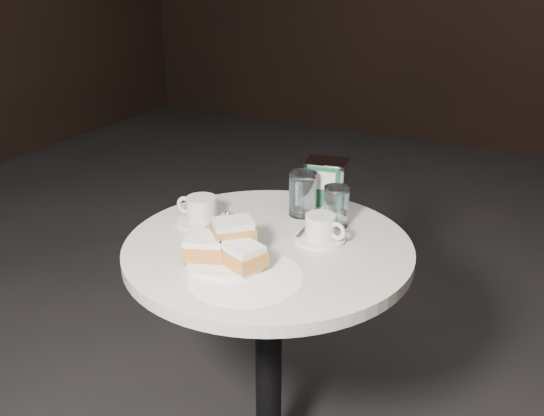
{
  "coord_description": "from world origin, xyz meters",
  "views": [
    {
      "loc": [
        0.62,
        -1.16,
        1.4
      ],
      "look_at": [
        0.0,
        0.02,
        0.83
      ],
      "focal_mm": 40.0,
      "sensor_mm": 36.0,
      "label": 1
    }
  ],
  "objects_px": {
    "coffee_cup_left": "(201,211)",
    "water_glass_right": "(336,207)",
    "beignet_plate": "(227,249)",
    "coffee_cup_right": "(321,229)",
    "napkin_dispenser": "(326,183)",
    "water_glass_left": "(303,194)",
    "cafe_table": "(268,313)"
  },
  "relations": [
    {
      "from": "coffee_cup_left",
      "to": "water_glass_right",
      "type": "distance_m",
      "value": 0.35
    },
    {
      "from": "beignet_plate",
      "to": "water_glass_right",
      "type": "xyz_separation_m",
      "value": [
        0.14,
        0.3,
        0.02
      ]
    },
    {
      "from": "beignet_plate",
      "to": "coffee_cup_left",
      "type": "relative_size",
      "value": 1.43
    },
    {
      "from": "coffee_cup_right",
      "to": "beignet_plate",
      "type": "bearing_deg",
      "value": -115.13
    },
    {
      "from": "beignet_plate",
      "to": "coffee_cup_right",
      "type": "relative_size",
      "value": 1.42
    },
    {
      "from": "water_glass_right",
      "to": "napkin_dispenser",
      "type": "distance_m",
      "value": 0.14
    },
    {
      "from": "beignet_plate",
      "to": "water_glass_left",
      "type": "relative_size",
      "value": 1.75
    },
    {
      "from": "cafe_table",
      "to": "water_glass_left",
      "type": "xyz_separation_m",
      "value": [
        -0.0,
        0.2,
        0.26
      ]
    },
    {
      "from": "water_glass_right",
      "to": "napkin_dispenser",
      "type": "xyz_separation_m",
      "value": [
        -0.08,
        0.12,
        0.01
      ]
    },
    {
      "from": "beignet_plate",
      "to": "coffee_cup_right",
      "type": "bearing_deg",
      "value": 55.39
    },
    {
      "from": "coffee_cup_left",
      "to": "coffee_cup_right",
      "type": "height_order",
      "value": "coffee_cup_left"
    },
    {
      "from": "beignet_plate",
      "to": "water_glass_left",
      "type": "bearing_deg",
      "value": 83.94
    },
    {
      "from": "water_glass_left",
      "to": "napkin_dispenser",
      "type": "height_order",
      "value": "napkin_dispenser"
    },
    {
      "from": "cafe_table",
      "to": "coffee_cup_right",
      "type": "relative_size",
      "value": 5.09
    },
    {
      "from": "beignet_plate",
      "to": "napkin_dispenser",
      "type": "bearing_deg",
      "value": 81.62
    },
    {
      "from": "cafe_table",
      "to": "water_glass_left",
      "type": "height_order",
      "value": "water_glass_left"
    },
    {
      "from": "coffee_cup_left",
      "to": "coffee_cup_right",
      "type": "xyz_separation_m",
      "value": [
        0.32,
        0.05,
        -0.0
      ]
    },
    {
      "from": "beignet_plate",
      "to": "coffee_cup_right",
      "type": "height_order",
      "value": "beignet_plate"
    },
    {
      "from": "beignet_plate",
      "to": "napkin_dispenser",
      "type": "height_order",
      "value": "napkin_dispenser"
    },
    {
      "from": "water_glass_right",
      "to": "napkin_dispenser",
      "type": "relative_size",
      "value": 0.82
    },
    {
      "from": "napkin_dispenser",
      "to": "coffee_cup_right",
      "type": "bearing_deg",
      "value": -80.42
    },
    {
      "from": "water_glass_left",
      "to": "coffee_cup_left",
      "type": "bearing_deg",
      "value": -141.26
    },
    {
      "from": "water_glass_left",
      "to": "napkin_dispenser",
      "type": "distance_m",
      "value": 0.1
    },
    {
      "from": "water_glass_left",
      "to": "water_glass_right",
      "type": "xyz_separation_m",
      "value": [
        0.1,
        -0.02,
        -0.01
      ]
    },
    {
      "from": "cafe_table",
      "to": "coffee_cup_right",
      "type": "xyz_separation_m",
      "value": [
        0.1,
        0.07,
        0.23
      ]
    },
    {
      "from": "beignet_plate",
      "to": "water_glass_right",
      "type": "bearing_deg",
      "value": 65.24
    },
    {
      "from": "coffee_cup_left",
      "to": "water_glass_left",
      "type": "bearing_deg",
      "value": 35.34
    },
    {
      "from": "coffee_cup_right",
      "to": "coffee_cup_left",
      "type": "bearing_deg",
      "value": -162.01
    },
    {
      "from": "coffee_cup_left",
      "to": "cafe_table",
      "type": "bearing_deg",
      "value": -10.82
    },
    {
      "from": "napkin_dispenser",
      "to": "coffee_cup_left",
      "type": "bearing_deg",
      "value": -142.75
    },
    {
      "from": "beignet_plate",
      "to": "napkin_dispenser",
      "type": "relative_size",
      "value": 1.62
    },
    {
      "from": "cafe_table",
      "to": "coffee_cup_left",
      "type": "height_order",
      "value": "coffee_cup_left"
    }
  ]
}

